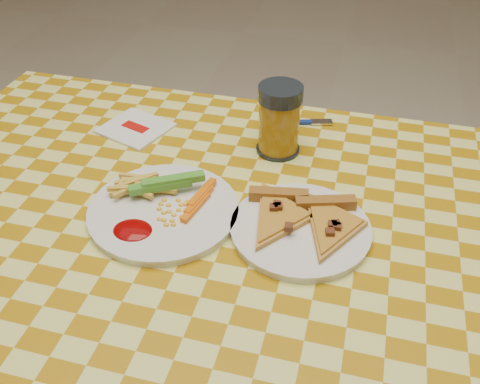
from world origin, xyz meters
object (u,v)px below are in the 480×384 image
Objects in this scene: table at (228,264)px; plate_left at (164,212)px; drink_glass at (279,120)px; plate_right at (300,230)px.

plate_left is (-0.11, 0.01, 0.08)m from table.
table is 9.34× the size of drink_glass.
table is 5.22× the size of plate_left.
drink_glass reaches higher than table.
table is 5.82× the size of plate_right.
plate_right is 1.60× the size of drink_glass.
plate_right is at bearing 13.57° from table.
drink_glass is at bearing 58.77° from plate_left.
plate_left and plate_right have the same top height.
plate_left is 0.23m from plate_right.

